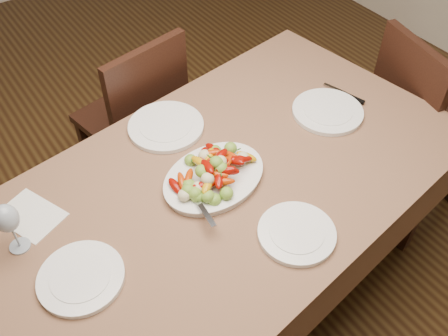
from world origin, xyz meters
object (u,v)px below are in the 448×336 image
plate_near (297,233)px  wine_glass (10,227)px  serving_platter (214,179)px  plate_left (81,278)px  plate_far (166,127)px  plate_right (328,112)px  dining_table (224,242)px  chair_right (426,121)px  chair_far (130,117)px

plate_near → wine_glass: size_ratio=1.23×
serving_platter → plate_left: serving_platter is taller
serving_platter → plate_left: (-0.55, -0.10, -0.00)m
wine_glass → plate_left: bearing=-64.0°
plate_far → plate_near: size_ratio=1.18×
plate_right → plate_near: (-0.50, -0.39, 0.00)m
dining_table → plate_far: plate_far is taller
dining_table → chair_right: bearing=-1.9°
plate_left → plate_far: 0.71m
chair_far → plate_near: chair_far is taller
dining_table → chair_far: (0.01, 0.82, 0.10)m
plate_far → chair_far: bearing=85.2°
chair_right → dining_table: bearing=100.3°
dining_table → plate_left: plate_left is taller
plate_left → plate_right: size_ratio=0.91×
dining_table → chair_far: 0.82m
plate_far → dining_table: bearing=-85.8°
plate_near → plate_left: bearing=158.6°
serving_platter → plate_left: 0.56m
plate_right → chair_right: bearing=-8.7°
dining_table → plate_right: (0.55, 0.06, 0.39)m
dining_table → plate_far: 0.53m
dining_table → plate_near: plate_near is taller
plate_far → plate_right: bearing=-27.3°
dining_table → plate_far: (-0.03, 0.36, 0.39)m
chair_far → chair_right: bearing=133.5°
dining_table → plate_left: bearing=-171.9°
chair_far → plate_left: 1.12m
chair_right → wine_glass: size_ratio=4.64×
plate_left → wine_glass: size_ratio=1.27×
serving_platter → wine_glass: (-0.66, 0.12, 0.09)m
chair_far → plate_far: chair_far is taller
plate_right → wine_glass: (-1.24, 0.08, 0.09)m
plate_right → plate_near: 0.63m
serving_platter → plate_right: bearing=3.9°
chair_right → plate_far: chair_right is taller
dining_table → chair_far: size_ratio=1.94×
plate_far → wine_glass: 0.70m
dining_table → chair_far: bearing=89.1°
dining_table → plate_right: 0.68m
plate_left → serving_platter: bearing=10.3°
chair_far → plate_left: bearing=46.4°
chair_right → plate_far: size_ratio=3.20×
chair_right → plate_right: bearing=93.4°
plate_right → plate_far: same height
chair_right → plate_far: 1.30m
plate_left → wine_glass: wine_glass is taller
dining_table → serving_platter: (-0.03, 0.02, 0.39)m
plate_right → chair_far: bearing=125.5°
chair_right → plate_left: (-1.76, -0.04, 0.29)m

